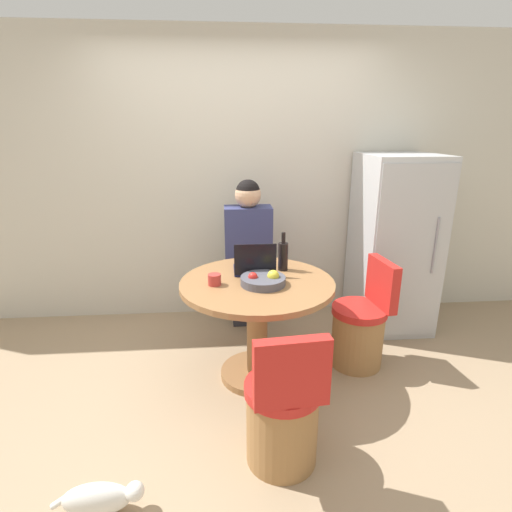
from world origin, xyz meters
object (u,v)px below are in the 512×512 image
Objects in this scene: chair_near_camera at (283,417)px; dining_table at (257,311)px; person_seated at (248,249)px; fruit_bowl at (263,280)px; bottle at (283,256)px; cat at (100,498)px; laptop at (255,266)px; chair_right_side at (360,330)px; refrigerator at (394,243)px.

dining_table is at bearing -90.00° from chair_near_camera.
fruit_bowl is at bearing 93.72° from person_seated.
bottle is at bearing 58.14° from fruit_bowl.
cat is (-0.88, -0.99, -0.71)m from fruit_bowl.
bottle is at bearing 45.10° from dining_table.
laptop is at bearing 54.72° from cat.
chair_near_camera is 2.76× the size of fruit_bowl.
chair_near_camera is at bearing 93.24° from person_seated.
chair_right_side is at bearing 175.81° from laptop.
person_seated is at bearing 112.44° from bottle.
bottle is at bearing 49.48° from cat.
chair_right_side is (-0.49, -0.66, -0.49)m from refrigerator.
refrigerator is 0.96m from chair_right_side.
bottle is at bearing -153.06° from refrigerator.
cat is (-2.14, -1.82, -0.70)m from refrigerator.
bottle is (0.23, -0.55, 0.11)m from person_seated.
chair_near_camera is 1.10m from laptop.
person_seated is 2.11m from cat.
dining_table is 3.60× the size of laptop.
fruit_bowl is (0.04, -0.07, 0.26)m from dining_table.
refrigerator is 5.23× the size of laptop.
chair_near_camera is (-1.22, -1.57, -0.49)m from refrigerator.
laptop is at bearing -155.26° from refrigerator.
chair_near_camera is at bearing 94.59° from laptop.
chair_right_side and chair_near_camera have the same top height.
fruit_bowl reaches higher than cat.
refrigerator reaches higher than cat.
person_seated is (-1.31, -0.00, -0.02)m from refrigerator.
person_seated is (-0.82, 0.66, 0.47)m from chair_right_side.
chair_right_side is 1.17m from chair_near_camera.
chair_right_side is 2.83× the size of laptop.
dining_table is 0.78× the size of person_seated.
chair_near_camera is (0.07, -0.81, -0.24)m from dining_table.
chair_right_side is at bearing -10.23° from bottle.
fruit_bowl is 0.69× the size of cat.
bottle is at bearing -107.55° from chair_right_side.
bottle is at bearing -167.46° from laptop.
person_seated is at bearing -88.96° from laptop.
chair_near_camera is 0.97m from cat.
chair_right_side is 1.15m from person_seated.
dining_table is at bearing -134.90° from bottle.
person_seated is at bearing -179.87° from refrigerator.
dining_table is 0.79m from person_seated.
chair_near_camera is at bearing -84.91° from dining_table.
refrigerator is 2.89m from cat.
dining_table is 0.85m from chair_right_side.
laptop reaches higher than fruit_bowl.
refrigerator is at bearing 26.94° from bottle.
chair_right_side is 2.03m from cat.
cat is at bearing 55.42° from laptop.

